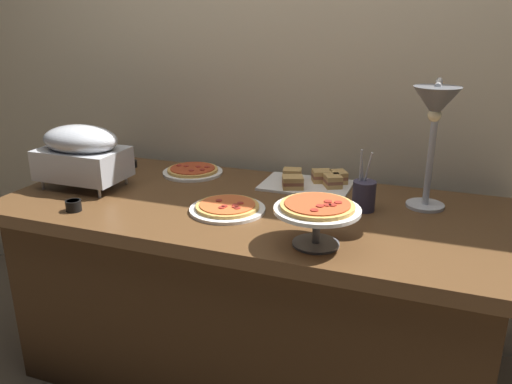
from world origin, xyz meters
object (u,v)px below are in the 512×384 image
(heat_lamp, at_px, (435,116))
(sauce_cup_near, at_px, (73,205))
(pizza_plate_center, at_px, (193,171))
(utensil_holder, at_px, (364,195))
(sauce_cup_far, at_px, (131,164))
(sandwich_platter, at_px, (311,181))
(pizza_plate_front, at_px, (227,208))
(pizza_plate_raised_stand, at_px, (317,212))
(chafing_dish, at_px, (82,152))

(heat_lamp, bearing_deg, sauce_cup_near, -163.66)
(pizza_plate_center, bearing_deg, utensil_holder, -13.27)
(heat_lamp, relative_size, sauce_cup_near, 8.43)
(sauce_cup_far, bearing_deg, sandwich_platter, 1.24)
(pizza_plate_front, relative_size, sauce_cup_far, 4.94)
(pizza_plate_raised_stand, bearing_deg, sandwich_platter, 106.23)
(heat_lamp, bearing_deg, chafing_dish, -175.48)
(sandwich_platter, distance_m, utensil_holder, 0.32)
(chafing_dish, bearing_deg, utensil_holder, 6.79)
(pizza_plate_center, bearing_deg, heat_lamp, -12.10)
(pizza_plate_raised_stand, relative_size, sauce_cup_far, 4.74)
(pizza_plate_front, distance_m, sauce_cup_far, 0.75)
(chafing_dish, bearing_deg, heat_lamp, 4.52)
(pizza_plate_front, relative_size, sandwich_platter, 0.76)
(heat_lamp, bearing_deg, pizza_plate_center, 167.90)
(sandwich_platter, bearing_deg, pizza_plate_front, -118.97)
(heat_lamp, bearing_deg, sauce_cup_far, 171.07)
(heat_lamp, xyz_separation_m, sauce_cup_near, (-1.20, -0.35, -0.34))
(pizza_plate_front, bearing_deg, sandwich_platter, 61.03)
(heat_lamp, height_order, utensil_holder, heat_lamp)
(sauce_cup_far, xyz_separation_m, utensil_holder, (1.12, -0.18, 0.04))
(utensil_holder, bearing_deg, sauce_cup_far, 170.82)
(pizza_plate_center, height_order, pizza_plate_raised_stand, pizza_plate_raised_stand)
(pizza_plate_raised_stand, bearing_deg, sauce_cup_near, -178.34)
(sandwich_platter, distance_m, sauce_cup_near, 0.94)
(chafing_dish, distance_m, sauce_cup_far, 0.34)
(pizza_plate_front, xyz_separation_m, utensil_holder, (0.46, 0.19, 0.05))
(chafing_dish, bearing_deg, pizza_plate_center, 43.88)
(sandwich_platter, xyz_separation_m, utensil_holder, (0.25, -0.20, 0.04))
(pizza_plate_raised_stand, xyz_separation_m, sandwich_platter, (-0.16, 0.55, -0.09))
(pizza_plate_raised_stand, distance_m, sandwich_platter, 0.58)
(utensil_holder, bearing_deg, pizza_plate_center, 166.73)
(sauce_cup_far, bearing_deg, chafing_dish, -92.58)
(chafing_dish, height_order, sauce_cup_far, chafing_dish)
(pizza_plate_center, bearing_deg, sauce_cup_far, -178.72)
(pizza_plate_raised_stand, bearing_deg, pizza_plate_center, 142.54)
(pizza_plate_raised_stand, relative_size, utensil_holder, 1.17)
(sauce_cup_near, height_order, utensil_holder, utensil_holder)
(chafing_dish, bearing_deg, pizza_plate_raised_stand, -11.91)
(pizza_plate_front, relative_size, pizza_plate_raised_stand, 1.04)
(pizza_plate_center, height_order, sauce_cup_near, sauce_cup_near)
(pizza_plate_center, xyz_separation_m, sauce_cup_near, (-0.19, -0.57, 0.01))
(pizza_plate_center, distance_m, utensil_holder, 0.82)
(pizza_plate_center, height_order, utensil_holder, utensil_holder)
(sandwich_platter, bearing_deg, pizza_plate_center, -178.79)
(pizza_plate_front, bearing_deg, utensil_holder, 21.86)
(pizza_plate_front, bearing_deg, heat_lamp, 13.10)
(pizza_plate_raised_stand, bearing_deg, heat_lamp, 47.35)
(heat_lamp, relative_size, utensil_holder, 2.09)
(heat_lamp, xyz_separation_m, pizza_plate_front, (-0.67, -0.16, -0.35))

